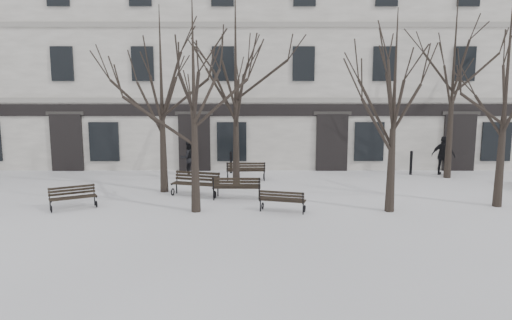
{
  "coord_description": "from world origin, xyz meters",
  "views": [
    {
      "loc": [
        -0.42,
        -17.25,
        4.66
      ],
      "look_at": [
        -0.38,
        3.0,
        1.36
      ],
      "focal_mm": 35.0,
      "sensor_mm": 36.0,
      "label": 1
    }
  ],
  "objects_px": {
    "bench_4": "(246,170)",
    "tree_2": "(395,87)",
    "bench_1": "(237,187)",
    "tree_1": "(193,79)",
    "bench_0": "(73,197)",
    "tree_3": "(508,70)",
    "bench_2": "(282,200)",
    "bench_3": "(196,183)"
  },
  "relations": [
    {
      "from": "bench_4",
      "to": "tree_1",
      "type": "bearing_deg",
      "value": 70.91
    },
    {
      "from": "tree_2",
      "to": "tree_3",
      "type": "height_order",
      "value": "tree_3"
    },
    {
      "from": "bench_1",
      "to": "bench_3",
      "type": "relative_size",
      "value": 0.94
    },
    {
      "from": "bench_0",
      "to": "bench_1",
      "type": "bearing_deg",
      "value": -15.12
    },
    {
      "from": "tree_1",
      "to": "bench_4",
      "type": "bearing_deg",
      "value": 72.97
    },
    {
      "from": "tree_1",
      "to": "bench_0",
      "type": "distance_m",
      "value": 6.18
    },
    {
      "from": "tree_1",
      "to": "bench_2",
      "type": "distance_m",
      "value": 5.2
    },
    {
      "from": "tree_1",
      "to": "bench_2",
      "type": "xyz_separation_m",
      "value": [
        3.06,
        -0.1,
        -4.2
      ]
    },
    {
      "from": "bench_2",
      "to": "bench_3",
      "type": "xyz_separation_m",
      "value": [
        -3.35,
        2.57,
        0.08
      ]
    },
    {
      "from": "tree_3",
      "to": "bench_3",
      "type": "height_order",
      "value": "tree_3"
    },
    {
      "from": "bench_0",
      "to": "bench_4",
      "type": "distance_m",
      "value": 7.98
    },
    {
      "from": "tree_1",
      "to": "bench_4",
      "type": "distance_m",
      "value": 7.07
    },
    {
      "from": "bench_2",
      "to": "bench_4",
      "type": "relative_size",
      "value": 0.94
    },
    {
      "from": "bench_1",
      "to": "bench_4",
      "type": "xyz_separation_m",
      "value": [
        0.3,
        3.71,
        -0.02
      ]
    },
    {
      "from": "tree_2",
      "to": "bench_2",
      "type": "xyz_separation_m",
      "value": [
        -3.83,
        -0.13,
        -3.94
      ]
    },
    {
      "from": "bench_2",
      "to": "bench_4",
      "type": "xyz_separation_m",
      "value": [
        -1.38,
        5.57,
        0.05
      ]
    },
    {
      "from": "bench_1",
      "to": "bench_4",
      "type": "relative_size",
      "value": 1.04
    },
    {
      "from": "bench_1",
      "to": "bench_3",
      "type": "xyz_separation_m",
      "value": [
        -1.67,
        0.71,
        0.01
      ]
    },
    {
      "from": "tree_1",
      "to": "bench_2",
      "type": "height_order",
      "value": "tree_1"
    },
    {
      "from": "bench_4",
      "to": "tree_3",
      "type": "bearing_deg",
      "value": 151.06
    },
    {
      "from": "tree_2",
      "to": "bench_3",
      "type": "distance_m",
      "value": 8.51
    },
    {
      "from": "tree_1",
      "to": "tree_2",
      "type": "distance_m",
      "value": 6.89
    },
    {
      "from": "tree_3",
      "to": "bench_2",
      "type": "height_order",
      "value": "tree_3"
    },
    {
      "from": "tree_3",
      "to": "bench_4",
      "type": "distance_m",
      "value": 11.44
    },
    {
      "from": "tree_2",
      "to": "bench_4",
      "type": "bearing_deg",
      "value": 133.75
    },
    {
      "from": "tree_2",
      "to": "tree_3",
      "type": "distance_m",
      "value": 4.27
    },
    {
      "from": "bench_3",
      "to": "tree_3",
      "type": "bearing_deg",
      "value": 6.43
    },
    {
      "from": "bench_4",
      "to": "bench_1",
      "type": "bearing_deg",
      "value": 83.36
    },
    {
      "from": "bench_3",
      "to": "bench_0",
      "type": "bearing_deg",
      "value": -138.72
    },
    {
      "from": "tree_1",
      "to": "bench_0",
      "type": "height_order",
      "value": "tree_1"
    },
    {
      "from": "bench_2",
      "to": "bench_4",
      "type": "distance_m",
      "value": 5.74
    },
    {
      "from": "bench_4",
      "to": "tree_2",
      "type": "bearing_deg",
      "value": 131.68
    },
    {
      "from": "bench_0",
      "to": "bench_1",
      "type": "distance_m",
      "value": 6.04
    },
    {
      "from": "tree_2",
      "to": "bench_0",
      "type": "distance_m",
      "value": 12.06
    },
    {
      "from": "bench_0",
      "to": "tree_3",
      "type": "bearing_deg",
      "value": -26.91
    },
    {
      "from": "bench_4",
      "to": "bench_0",
      "type": "bearing_deg",
      "value": 37.2
    },
    {
      "from": "tree_1",
      "to": "bench_0",
      "type": "xyz_separation_m",
      "value": [
        -4.51,
        0.41,
        -4.2
      ]
    },
    {
      "from": "bench_0",
      "to": "bench_1",
      "type": "height_order",
      "value": "bench_1"
    },
    {
      "from": "bench_1",
      "to": "tree_2",
      "type": "bearing_deg",
      "value": 163.48
    },
    {
      "from": "tree_3",
      "to": "bench_0",
      "type": "height_order",
      "value": "tree_3"
    },
    {
      "from": "tree_3",
      "to": "bench_3",
      "type": "bearing_deg",
      "value": 171.19
    },
    {
      "from": "tree_3",
      "to": "bench_1",
      "type": "distance_m",
      "value": 10.71
    }
  ]
}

